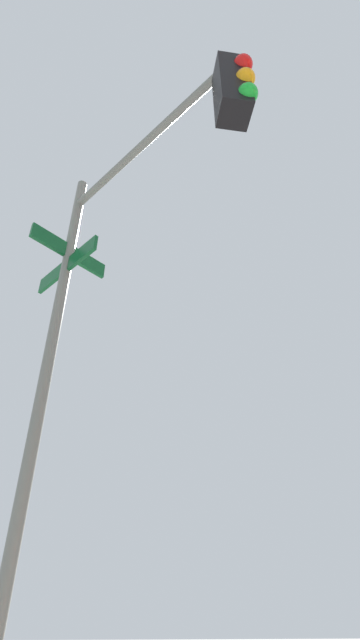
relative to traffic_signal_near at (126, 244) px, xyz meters
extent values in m
cylinder|color=slate|center=(-0.86, -0.66, -1.28)|extent=(0.12, 0.12, 6.22)
cylinder|color=slate|center=(0.11, 0.09, 1.42)|extent=(2.00, 1.57, 0.09)
cube|color=black|center=(1.09, 0.84, 0.97)|extent=(0.28, 0.28, 0.80)
sphere|color=red|center=(1.20, 0.93, 1.22)|extent=(0.18, 0.18, 0.18)
sphere|color=orange|center=(1.20, 0.93, 0.97)|extent=(0.18, 0.18, 0.18)
sphere|color=green|center=(1.20, 0.93, 0.72)|extent=(0.18, 0.18, 0.18)
cube|color=#0F5128|center=(-0.86, -0.66, 0.39)|extent=(0.90, 0.70, 0.20)
cube|color=#0F5128|center=(-0.86, -0.66, 0.61)|extent=(0.64, 0.82, 0.20)
camera|label=1|loc=(3.11, 0.07, -2.99)|focal=24.86mm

